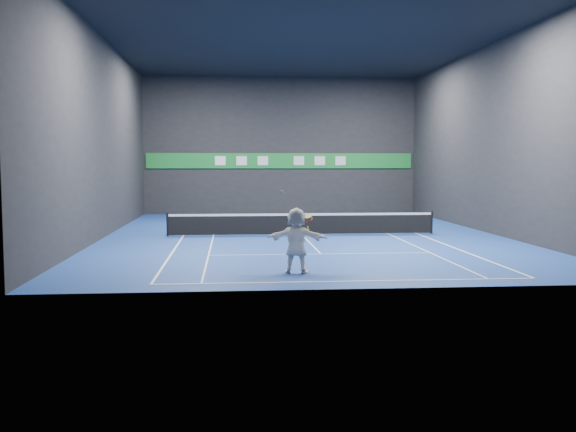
{
  "coord_description": "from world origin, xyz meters",
  "views": [
    {
      "loc": [
        -3.25,
        -29.59,
        3.33
      ],
      "look_at": [
        -1.31,
        -7.44,
        1.5
      ],
      "focal_mm": 40.0,
      "sensor_mm": 36.0,
      "label": 1
    }
  ],
  "objects": [
    {
      "name": "tennis_racket",
      "position": [
        -0.96,
        -10.33,
        1.65
      ],
      "size": [
        0.43,
        0.37,
        0.61
      ],
      "color": "red",
      "rests_on": "player"
    },
    {
      "name": "wall_right",
      "position": [
        9.0,
        0.0,
        4.5
      ],
      "size": [
        0.1,
        26.0,
        9.0
      ],
      "primitive_type": "cube",
      "color": "black",
      "rests_on": "ground"
    },
    {
      "name": "sideline_doubles_right",
      "position": [
        5.49,
        0.0,
        0.0
      ],
      "size": [
        0.08,
        23.78,
        0.01
      ],
      "primitive_type": "cube",
      "color": "white",
      "rests_on": "ground"
    },
    {
      "name": "sponsor_banner",
      "position": [
        0.0,
        12.93,
        3.5
      ],
      "size": [
        17.64,
        0.11,
        1.0
      ],
      "color": "#1C8132",
      "rests_on": "wall_back"
    },
    {
      "name": "baseline_far",
      "position": [
        0.0,
        11.89,
        0.0
      ],
      "size": [
        10.98,
        0.08,
        0.01
      ],
      "primitive_type": "cube",
      "color": "white",
      "rests_on": "ground"
    },
    {
      "name": "wall_back",
      "position": [
        0.0,
        13.0,
        4.5
      ],
      "size": [
        18.0,
        0.1,
        9.0
      ],
      "primitive_type": "cube",
      "color": "black",
      "rests_on": "ground"
    },
    {
      "name": "ceiling",
      "position": [
        0.0,
        0.0,
        9.0
      ],
      "size": [
        26.0,
        26.0,
        0.0
      ],
      "primitive_type": "plane",
      "color": "black",
      "rests_on": "ground"
    },
    {
      "name": "service_line_far",
      "position": [
        0.0,
        6.4,
        0.0
      ],
      "size": [
        8.23,
        0.06,
        0.01
      ],
      "primitive_type": "cube",
      "color": "white",
      "rests_on": "ground"
    },
    {
      "name": "baseline_near",
      "position": [
        0.0,
        -11.89,
        0.0
      ],
      "size": [
        10.98,
        0.08,
        0.01
      ],
      "primitive_type": "cube",
      "color": "white",
      "rests_on": "ground"
    },
    {
      "name": "tennis_ball",
      "position": [
        -1.74,
        -10.35,
        2.48
      ],
      "size": [
        0.07,
        0.07,
        0.07
      ],
      "primitive_type": "sphere",
      "color": "#BDEE27",
      "rests_on": "player"
    },
    {
      "name": "center_service_line",
      "position": [
        0.0,
        0.0,
        0.0
      ],
      "size": [
        0.06,
        12.8,
        0.01
      ],
      "primitive_type": "cube",
      "color": "white",
      "rests_on": "ground"
    },
    {
      "name": "sideline_doubles_left",
      "position": [
        -5.49,
        0.0,
        0.0
      ],
      "size": [
        0.08,
        23.78,
        0.01
      ],
      "primitive_type": "cube",
      "color": "white",
      "rests_on": "ground"
    },
    {
      "name": "wall_left",
      "position": [
        -9.0,
        0.0,
        4.5
      ],
      "size": [
        0.1,
        26.0,
        9.0
      ],
      "primitive_type": "cube",
      "color": "black",
      "rests_on": "ground"
    },
    {
      "name": "sideline_singles_right",
      "position": [
        4.11,
        0.0,
        0.0
      ],
      "size": [
        0.06,
        23.78,
        0.01
      ],
      "primitive_type": "cube",
      "color": "white",
      "rests_on": "ground"
    },
    {
      "name": "tennis_net",
      "position": [
        0.0,
        0.0,
        0.54
      ],
      "size": [
        12.5,
        0.1,
        1.07
      ],
      "color": "black",
      "rests_on": "ground"
    },
    {
      "name": "ground",
      "position": [
        0.0,
        0.0,
        0.0
      ],
      "size": [
        26.0,
        26.0,
        0.0
      ],
      "primitive_type": "plane",
      "color": "navy",
      "rests_on": "ground"
    },
    {
      "name": "wall_front",
      "position": [
        0.0,
        -13.0,
        4.5
      ],
      "size": [
        18.0,
        0.1,
        9.0
      ],
      "primitive_type": "cube",
      "color": "black",
      "rests_on": "ground"
    },
    {
      "name": "service_line_near",
      "position": [
        0.0,
        -6.4,
        0.0
      ],
      "size": [
        8.23,
        0.06,
        0.01
      ],
      "primitive_type": "cube",
      "color": "white",
      "rests_on": "ground"
    },
    {
      "name": "player",
      "position": [
        -1.31,
        -10.38,
        1.0
      ],
      "size": [
        1.93,
        0.97,
        2.0
      ],
      "primitive_type": "imported",
      "rotation": [
        0.0,
        0.0,
        2.93
      ],
      "color": "white",
      "rests_on": "ground"
    },
    {
      "name": "sideline_singles_left",
      "position": [
        -4.11,
        0.0,
        0.0
      ],
      "size": [
        0.06,
        23.78,
        0.01
      ],
      "primitive_type": "cube",
      "color": "white",
      "rests_on": "ground"
    }
  ]
}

